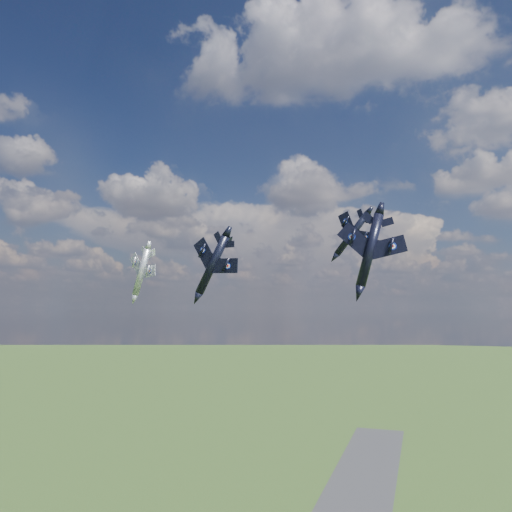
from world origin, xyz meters
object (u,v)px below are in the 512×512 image
(jet_lead_navy, at_px, (212,265))
(jet_left_silver, at_px, (141,272))
(jet_high_navy, at_px, (352,234))
(jet_right_navy, at_px, (370,250))

(jet_lead_navy, xyz_separation_m, jet_left_silver, (-25.96, 21.03, 0.83))
(jet_high_navy, bearing_deg, jet_lead_navy, -119.34)
(jet_high_navy, distance_m, jet_left_silver, 46.53)
(jet_right_navy, bearing_deg, jet_high_navy, 99.18)
(jet_lead_navy, distance_m, jet_left_silver, 33.42)
(jet_lead_navy, relative_size, jet_left_silver, 0.97)
(jet_right_navy, relative_size, jet_high_navy, 0.98)
(jet_high_navy, bearing_deg, jet_right_navy, -62.08)
(jet_high_navy, height_order, jet_left_silver, jet_high_navy)
(jet_lead_navy, bearing_deg, jet_high_navy, 55.89)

